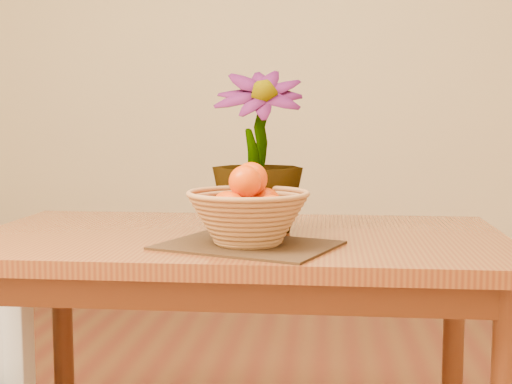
# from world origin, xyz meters

# --- Properties ---
(wall_back) EXTENTS (4.00, 0.02, 2.70)m
(wall_back) POSITION_xyz_m (0.00, 2.25, 1.35)
(wall_back) COLOR beige
(wall_back) RESTS_ON floor
(table) EXTENTS (1.40, 0.80, 0.75)m
(table) POSITION_xyz_m (0.00, 0.30, 0.66)
(table) COLOR brown
(table) RESTS_ON floor
(placemat) EXTENTS (0.48, 0.42, 0.01)m
(placemat) POSITION_xyz_m (0.04, 0.12, 0.75)
(placemat) COLOR #3B2715
(placemat) RESTS_ON table
(wicker_basket) EXTENTS (0.29, 0.29, 0.12)m
(wicker_basket) POSITION_xyz_m (0.04, 0.12, 0.82)
(wicker_basket) COLOR #A57045
(wicker_basket) RESTS_ON placemat
(orange_pile) EXTENTS (0.19, 0.19, 0.14)m
(orange_pile) POSITION_xyz_m (0.04, 0.12, 0.86)
(orange_pile) COLOR red
(orange_pile) RESTS_ON wicker_basket
(potted_plant) EXTENTS (0.26, 0.26, 0.44)m
(potted_plant) POSITION_xyz_m (0.04, 0.34, 0.97)
(potted_plant) COLOR #184212
(potted_plant) RESTS_ON table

